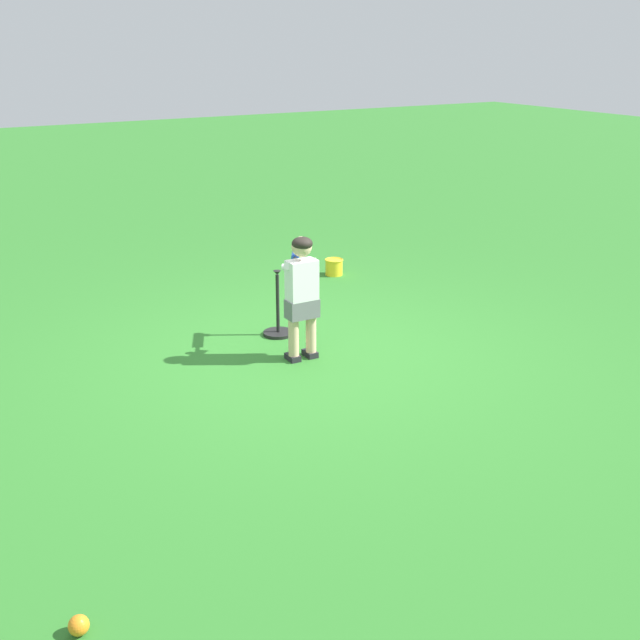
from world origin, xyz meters
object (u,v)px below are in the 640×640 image
object	(u,v)px
play_ball_near_batter	(79,625)
toy_bucket	(334,267)
batting_tee	(278,324)
child_batter	(301,286)

from	to	relation	value
play_ball_near_batter	toy_bucket	bearing A→B (deg)	-132.53
batting_tee	toy_bucket	distance (m)	2.02
child_batter	batting_tee	xyz separation A→B (m)	(-0.08, -0.60, -0.55)
play_ball_near_batter	toy_bucket	size ratio (longest dim) A/B	0.46
play_ball_near_batter	toy_bucket	world-z (taller)	toy_bucket
play_ball_near_batter	batting_tee	world-z (taller)	batting_tee
child_batter	batting_tee	distance (m)	0.81
child_batter	toy_bucket	world-z (taller)	child_batter
batting_tee	toy_bucket	world-z (taller)	batting_tee
toy_bucket	batting_tee	bearing A→B (deg)	44.03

